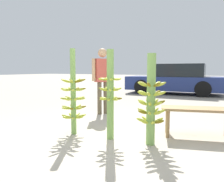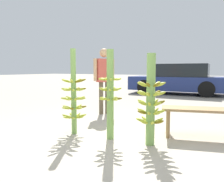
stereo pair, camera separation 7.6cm
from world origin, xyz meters
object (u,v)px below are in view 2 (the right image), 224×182
(market_bench, at_px, (199,113))
(banana_stalk_left, at_px, (74,95))
(vendor_person, at_px, (104,75))
(parked_car, at_px, (178,80))
(banana_stalk_right, at_px, (151,101))
(banana_stalk_center, at_px, (110,94))

(market_bench, bearing_deg, banana_stalk_left, -172.39)
(vendor_person, xyz_separation_m, market_bench, (2.40, -0.92, -0.59))
(banana_stalk_left, bearing_deg, parked_car, 88.50)
(banana_stalk_right, distance_m, parked_car, 7.36)
(vendor_person, height_order, market_bench, vendor_person)
(banana_stalk_center, height_order, banana_stalk_right, banana_stalk_center)
(banana_stalk_center, bearing_deg, vendor_person, 123.94)
(vendor_person, bearing_deg, banana_stalk_right, 80.26)
(banana_stalk_right, bearing_deg, banana_stalk_center, -175.96)
(vendor_person, bearing_deg, parked_car, -153.83)
(banana_stalk_right, bearing_deg, vendor_person, 137.63)
(banana_stalk_left, xyz_separation_m, banana_stalk_center, (0.70, 0.06, 0.05))
(banana_stalk_right, distance_m, vendor_person, 2.48)
(banana_stalk_center, relative_size, vendor_person, 0.88)
(banana_stalk_center, relative_size, market_bench, 1.15)
(banana_stalk_right, relative_size, parked_car, 0.32)
(banana_stalk_center, distance_m, parked_car, 7.33)
(banana_stalk_center, height_order, vendor_person, vendor_person)
(banana_stalk_center, bearing_deg, parked_car, 93.99)
(banana_stalk_left, xyz_separation_m, parked_car, (0.19, 7.38, -0.02))
(banana_stalk_left, bearing_deg, banana_stalk_right, 4.43)
(market_bench, bearing_deg, banana_stalk_right, -144.11)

